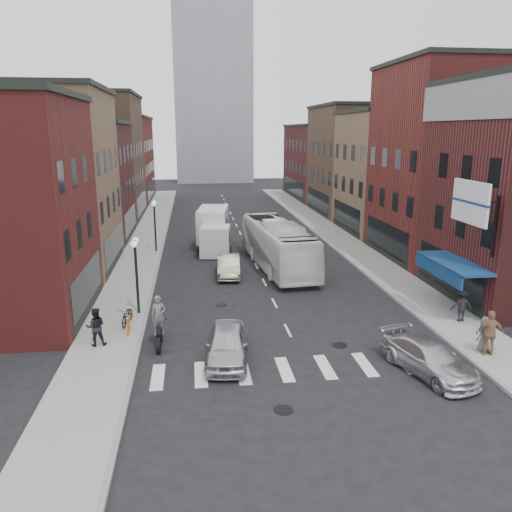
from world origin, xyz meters
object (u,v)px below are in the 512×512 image
Objects in this scene: ped_right_c at (485,334)px; streetlamp_far at (155,217)px; ped_right_b at (490,333)px; sedan_left_near at (227,344)px; sedan_left_far at (229,266)px; box_truck at (214,230)px; streetlamp_near at (136,262)px; parked_bicycle at (127,315)px; motorcycle_rider at (159,323)px; transit_bus at (277,245)px; ped_left_solo at (96,327)px; ped_right_a at (461,305)px; curb_car at (429,358)px; bike_rack at (128,325)px; billboard_sign at (472,204)px.

streetlamp_far is at bearing -76.63° from ped_right_c.
ped_right_b is at bearing 65.22° from ped_right_c.
sedan_left_far is (1.01, 12.67, -0.05)m from sedan_left_near.
box_truck is 20.52m from sedan_left_near.
streetlamp_near is 2.80m from parked_bicycle.
parked_bicycle is (-5.01, -16.16, -1.00)m from box_truck.
transit_bus is at bearing 56.81° from motorcycle_rider.
motorcycle_rider is 11.52m from sedan_left_far.
ped_right_c is (15.73, -5.11, 0.32)m from parked_bicycle.
sedan_left_near is (2.91, -1.84, -0.39)m from motorcycle_rider.
parked_bicycle is 2.64m from ped_left_solo.
ped_right_a is (14.85, 0.81, -0.12)m from motorcycle_rider.
ped_right_a is at bearing 0.85° from motorcycle_rider.
ped_right_b reaches higher than ped_right_a.
parked_bicycle is 16.54m from ped_right_c.
streetlamp_near is 0.35× the size of transit_bus.
motorcycle_rider is 14.32m from ped_right_b.
motorcycle_rider is 1.41× the size of ped_right_a.
ped_right_c is at bearing -72.06° from transit_bus.
transit_bus is at bearing -47.71° from box_truck.
curb_car is at bearing -83.97° from transit_bus.
motorcycle_rider is at bearing -71.81° from streetlamp_near.
ped_right_c reaches higher than parked_bicycle.
ped_right_c is (15.54, -3.95, 0.38)m from bike_rack.
ped_right_a is (16.18, -3.23, -1.91)m from streetlamp_near.
billboard_sign reaches higher than parked_bicycle.
ped_right_b is (-0.85, -3.82, 0.14)m from ped_right_a.
transit_bus is at bearing 43.89° from streetlamp_near.
streetlamp_far is (0.00, 14.00, 0.00)m from streetlamp_near.
motorcycle_rider reaches higher than parked_bicycle.
transit_bus is 16.50m from ped_right_c.
streetlamp_near is at bearing 132.25° from sedan_left_near.
motorcycle_rider reaches higher than curb_car.
billboard_sign is at bearing -0.17° from motorcycle_rider.
streetlamp_far is at bearing 108.51° from sedan_left_near.
sedan_left_near is 2.76× the size of ped_right_c.
box_truck reaches higher than parked_bicycle.
parked_bicycle is 0.99× the size of ped_left_solo.
motorcycle_rider is 11.55m from curb_car.
box_truck reaches higher than sedan_left_near.
streetlamp_near reaches higher than curb_car.
ped_right_c reaches higher than sedan_left_far.
streetlamp_near is 2.64× the size of ped_right_c.
sedan_left_far is (5.24, 6.79, -2.23)m from streetlamp_near.
bike_rack is 0.47× the size of ped_right_a.
parked_bicycle is at bearing -8.01° from ped_right_b.
box_truck is 24.17m from ped_right_b.
motorcycle_rider is 3.07m from parked_bicycle.
sedan_left_near is 0.96× the size of curb_car.
streetlamp_near is 14.00m from streetlamp_far.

